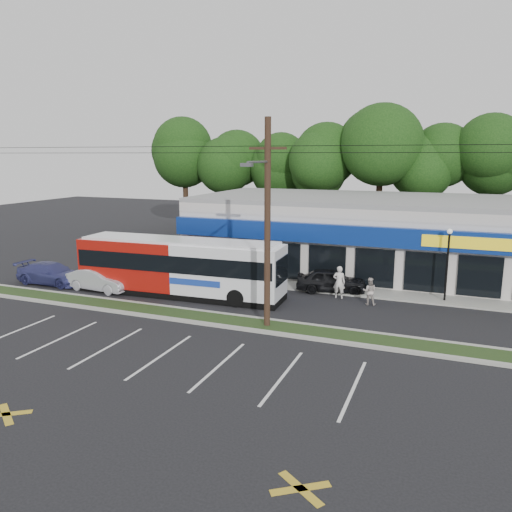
{
  "coord_description": "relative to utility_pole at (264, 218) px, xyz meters",
  "views": [
    {
      "loc": [
        11.08,
        -20.84,
        8.32
      ],
      "look_at": [
        0.84,
        5.0,
        2.65
      ],
      "focal_mm": 35.0,
      "sensor_mm": 36.0,
      "label": 1
    }
  ],
  "objects": [
    {
      "name": "strip_mall",
      "position": [
        2.67,
        14.99,
        -2.76
      ],
      "size": [
        25.0,
        12.55,
        5.3
      ],
      "color": "beige",
      "rests_on": "ground"
    },
    {
      "name": "curb_south",
      "position": [
        -2.83,
        -0.78,
        -5.34
      ],
      "size": [
        40.0,
        0.25,
        0.14
      ],
      "primitive_type": "cube",
      "color": "#9E9E93",
      "rests_on": "ground"
    },
    {
      "name": "lamp_post",
      "position": [
        8.17,
        7.87,
        -2.74
      ],
      "size": [
        0.3,
        0.3,
        4.25
      ],
      "color": "black",
      "rests_on": "ground"
    },
    {
      "name": "grass_strip",
      "position": [
        -2.83,
        0.07,
        -5.35
      ],
      "size": [
        40.0,
        1.6,
        0.12
      ],
      "primitive_type": "cube",
      "color": "#1C3415",
      "rests_on": "ground"
    },
    {
      "name": "car_dark",
      "position": [
        1.61,
        7.57,
        -4.69
      ],
      "size": [
        4.52,
        2.56,
        1.45
      ],
      "primitive_type": "imported",
      "rotation": [
        0.0,
        0.0,
        1.78
      ],
      "color": "black",
      "rests_on": "ground"
    },
    {
      "name": "curb_north",
      "position": [
        -2.83,
        0.92,
        -5.34
      ],
      "size": [
        40.0,
        0.25,
        0.14
      ],
      "primitive_type": "cube",
      "color": "#9E9E93",
      "rests_on": "ground"
    },
    {
      "name": "car_blue",
      "position": [
        -15.83,
        2.72,
        -4.71
      ],
      "size": [
        4.84,
        1.98,
        1.4
      ],
      "primitive_type": "imported",
      "rotation": [
        0.0,
        0.0,
        1.57
      ],
      "color": "navy",
      "rests_on": "ground"
    },
    {
      "name": "pedestrian_b",
      "position": [
        4.22,
        5.73,
        -4.63
      ],
      "size": [
        0.84,
        0.69,
        1.56
      ],
      "primitive_type": "imported",
      "rotation": [
        0.0,
        0.0,
        3.28
      ],
      "color": "#BBAFA8",
      "rests_on": "ground"
    },
    {
      "name": "pedestrian_a",
      "position": [
        2.34,
        6.39,
        -4.45
      ],
      "size": [
        0.74,
        0.52,
        1.93
      ],
      "primitive_type": "imported",
      "rotation": [
        0.0,
        0.0,
        3.22
      ],
      "color": "silver",
      "rests_on": "ground"
    },
    {
      "name": "car_silver",
      "position": [
        -11.83,
        2.57,
        -4.7
      ],
      "size": [
        4.4,
        1.79,
        1.42
      ],
      "primitive_type": "imported",
      "rotation": [
        0.0,
        0.0,
        1.5
      ],
      "color": "#B8B9C1",
      "rests_on": "ground"
    },
    {
      "name": "sidewalk",
      "position": [
        2.17,
        8.07,
        -5.36
      ],
      "size": [
        32.0,
        2.2,
        0.1
      ],
      "primitive_type": "cube",
      "color": "#9E9E93",
      "rests_on": "ground"
    },
    {
      "name": "tree_line",
      "position": [
        1.17,
        25.07,
        3.0
      ],
      "size": [
        46.76,
        6.76,
        11.83
      ],
      "color": "black",
      "rests_on": "ground"
    },
    {
      "name": "utility_pole",
      "position": [
        0.0,
        0.0,
        0.0
      ],
      "size": [
        50.0,
        2.77,
        10.0
      ],
      "color": "black",
      "rests_on": "ground"
    },
    {
      "name": "metrobus",
      "position": [
        -6.69,
        3.57,
        -3.61
      ],
      "size": [
        12.78,
        3.27,
        3.4
      ],
      "rotation": [
        0.0,
        0.0,
        0.05
      ],
      "color": "#9D120C",
      "rests_on": "ground"
    },
    {
      "name": "ground",
      "position": [
        -2.83,
        -0.93,
        -5.41
      ],
      "size": [
        120.0,
        120.0,
        0.0
      ],
      "primitive_type": "plane",
      "color": "black",
      "rests_on": "ground"
    }
  ]
}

